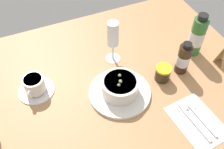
# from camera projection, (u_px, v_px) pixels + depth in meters

# --- Properties ---
(ground_plane) EXTENTS (1.10, 0.84, 0.03)m
(ground_plane) POSITION_uv_depth(u_px,v_px,m) (112.00, 83.00, 0.99)
(ground_plane) COLOR #B27F51
(porridge_bowl) EXTENTS (0.22, 0.22, 0.08)m
(porridge_bowl) POSITION_uv_depth(u_px,v_px,m) (120.00, 88.00, 0.91)
(porridge_bowl) COLOR silver
(porridge_bowl) RESTS_ON ground_plane
(cutlery_setting) EXTENTS (0.16, 0.21, 0.01)m
(cutlery_setting) POSITION_uv_depth(u_px,v_px,m) (197.00, 120.00, 0.86)
(cutlery_setting) COLOR silver
(cutlery_setting) RESTS_ON ground_plane
(coffee_cup) EXTENTS (0.13, 0.13, 0.07)m
(coffee_cup) POSITION_uv_depth(u_px,v_px,m) (35.00, 86.00, 0.92)
(coffee_cup) COLOR silver
(coffee_cup) RESTS_ON ground_plane
(wine_glass) EXTENTS (0.06, 0.06, 0.18)m
(wine_glass) POSITION_uv_depth(u_px,v_px,m) (113.00, 36.00, 0.97)
(wine_glass) COLOR white
(wine_glass) RESTS_ON ground_plane
(jam_jar) EXTENTS (0.06, 0.06, 0.06)m
(jam_jar) POSITION_uv_depth(u_px,v_px,m) (163.00, 73.00, 0.96)
(jam_jar) COLOR #342913
(jam_jar) RESTS_ON ground_plane
(sauce_bottle_green) EXTENTS (0.06, 0.06, 0.19)m
(sauce_bottle_green) POSITION_uv_depth(u_px,v_px,m) (197.00, 36.00, 1.02)
(sauce_bottle_green) COLOR #337233
(sauce_bottle_green) RESTS_ON ground_plane
(sauce_bottle_brown) EXTENTS (0.05, 0.05, 0.14)m
(sauce_bottle_brown) POSITION_uv_depth(u_px,v_px,m) (183.00, 59.00, 0.97)
(sauce_bottle_brown) COLOR #382314
(sauce_bottle_brown) RESTS_ON ground_plane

